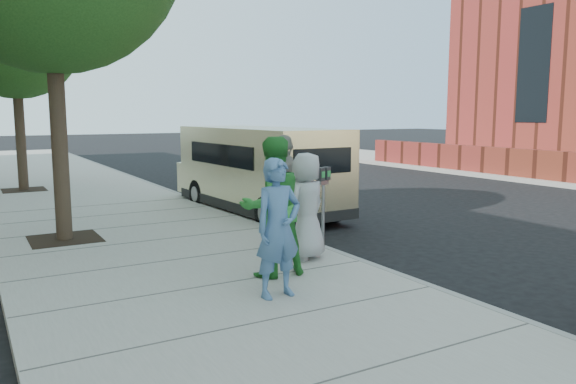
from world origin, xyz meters
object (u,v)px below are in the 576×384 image
at_px(parking_meter, 323,191).
at_px(person_officer, 278,228).
at_px(van, 257,168).
at_px(tree_far, 15,26).
at_px(person_striped_polo, 284,190).
at_px(person_gray_shirt, 306,206).
at_px(person_green_shirt, 272,207).

height_order(parking_meter, person_officer, person_officer).
height_order(parking_meter, van, van).
relative_size(tree_far, parking_meter, 4.68).
height_order(tree_far, parking_meter, tree_far).
height_order(van, person_striped_polo, van).
bearing_deg(van, parking_meter, -106.15).
height_order(person_officer, person_gray_shirt, person_officer).
height_order(van, person_officer, van).
relative_size(person_officer, person_striped_polo, 0.91).
relative_size(parking_meter, van, 0.24).
xyz_separation_m(parking_meter, person_striped_polo, (-0.27, 0.80, -0.06)).
height_order(parking_meter, person_striped_polo, person_striped_polo).
xyz_separation_m(tree_far, person_striped_polo, (3.23, -9.89, -3.79)).
bearing_deg(tree_far, person_gray_shirt, -74.66).
bearing_deg(person_striped_polo, van, -162.99).
distance_m(tree_far, van, 8.61).
xyz_separation_m(van, person_green_shirt, (-2.43, -5.24, 0.02)).
relative_size(parking_meter, person_gray_shirt, 0.84).
height_order(parking_meter, person_gray_shirt, person_gray_shirt).
bearing_deg(tree_far, van, -53.99).
bearing_deg(person_officer, van, 61.77).
bearing_deg(parking_meter, person_officer, -159.73).
relative_size(parking_meter, person_green_shirt, 0.71).
distance_m(parking_meter, van, 4.55).
xyz_separation_m(parking_meter, person_officer, (-1.76, -1.65, -0.14)).
relative_size(person_officer, person_green_shirt, 0.89).
bearing_deg(parking_meter, person_gray_shirt, -173.81).
relative_size(person_green_shirt, person_striped_polo, 1.03).
relative_size(tree_far, person_striped_polo, 3.43).
bearing_deg(person_officer, person_gray_shirt, 43.93).
bearing_deg(person_striped_polo, tree_far, -124.93).
xyz_separation_m(tree_far, van, (4.55, -6.26, -3.79)).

